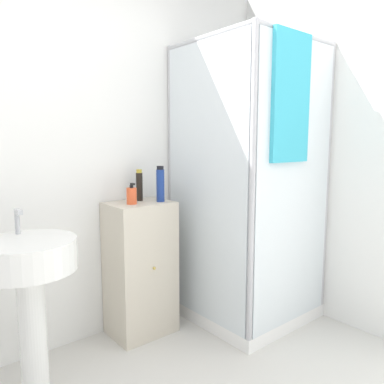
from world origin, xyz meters
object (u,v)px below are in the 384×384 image
shampoo_bottle_blue (160,184)px  shampoo_bottle_tall_black (139,186)px  sink (30,278)px  soap_dispenser (132,196)px

shampoo_bottle_blue → shampoo_bottle_tall_black: bearing=126.6°
sink → soap_dispenser: bearing=18.4°
sink → soap_dispenser: size_ratio=7.09×
sink → shampoo_bottle_tall_black: 0.96m
shampoo_bottle_tall_black → shampoo_bottle_blue: shampoo_bottle_blue is taller
sink → shampoo_bottle_tall_black: shampoo_bottle_tall_black is taller
sink → shampoo_bottle_blue: size_ratio=4.07×
soap_dispenser → shampoo_bottle_tall_black: shampoo_bottle_tall_black is taller
shampoo_bottle_tall_black → sink: bearing=-158.6°
sink → shampoo_bottle_tall_black: bearing=21.4°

